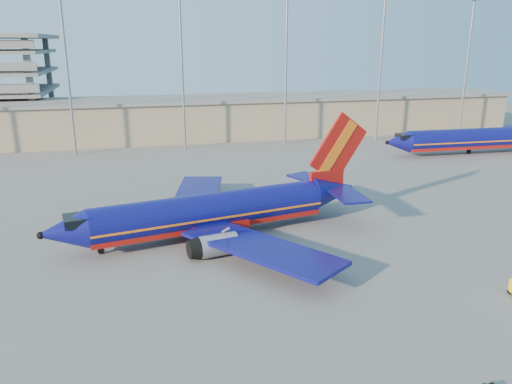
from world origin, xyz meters
TOP-DOWN VIEW (x-y plane):
  - ground at (0.00, 0.00)m, footprint 220.00×220.00m
  - terminal_building at (10.00, 58.00)m, footprint 122.00×16.00m
  - light_mast_row at (5.00, 46.00)m, footprint 101.60×1.60m
  - aircraft_main at (-6.32, 0.45)m, footprint 35.84×34.15m
  - aircraft_second at (46.31, 29.31)m, footprint 36.27×14.13m

SIDE VIEW (x-z plane):
  - ground at x=0.00m, z-range 0.00..0.00m
  - aircraft_main at x=-6.32m, z-range -3.51..8.73m
  - aircraft_second at x=46.31m, z-range -3.32..8.96m
  - terminal_building at x=10.00m, z-range 0.07..8.57m
  - light_mast_row at x=5.00m, z-range 3.23..31.88m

